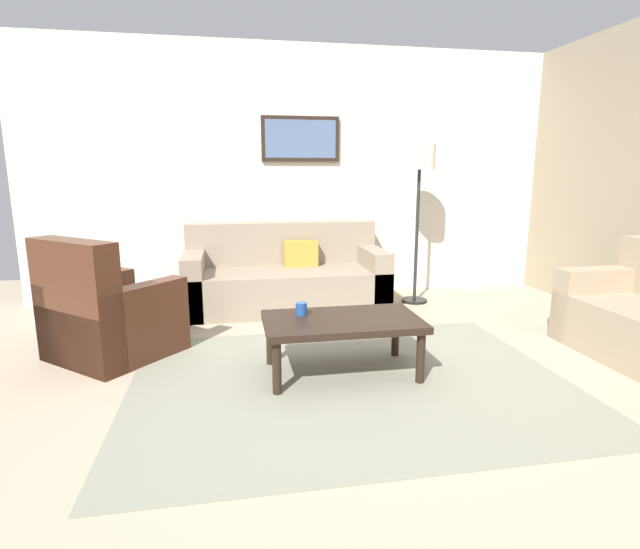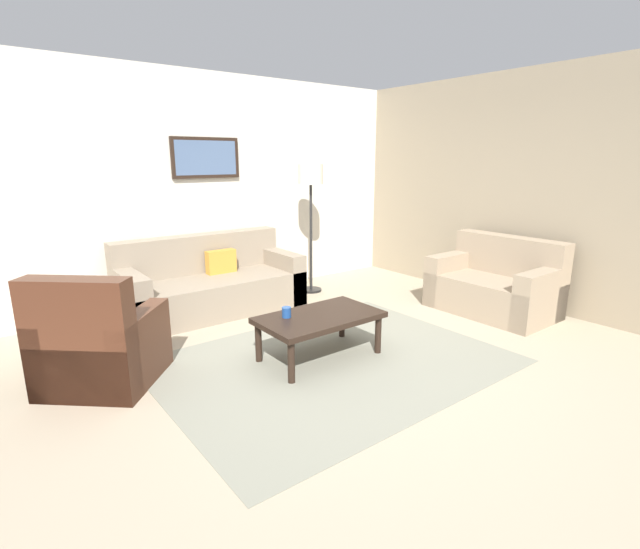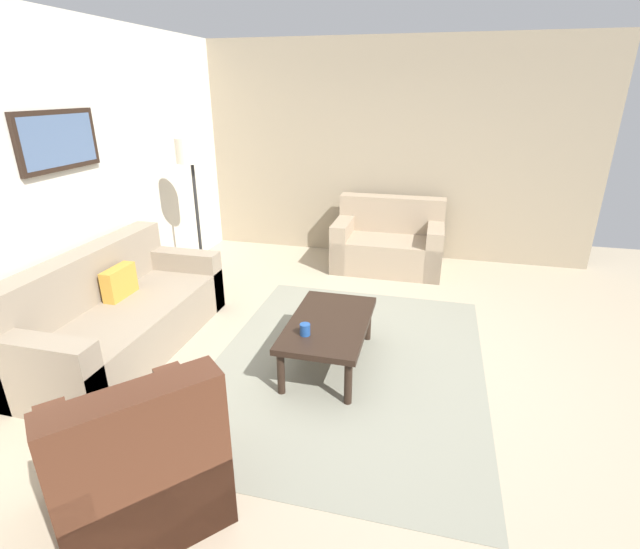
# 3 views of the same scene
# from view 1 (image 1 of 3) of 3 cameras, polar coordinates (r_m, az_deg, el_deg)

# --- Properties ---
(ground_plane) EXTENTS (8.00, 8.00, 0.00)m
(ground_plane) POSITION_cam_1_polar(r_m,az_deg,el_deg) (3.47, 3.50, -12.33)
(ground_plane) COLOR tan
(rear_partition) EXTENTS (6.00, 0.12, 2.80)m
(rear_partition) POSITION_cam_1_polar(r_m,az_deg,el_deg) (5.73, -2.67, 11.57)
(rear_partition) COLOR silver
(rear_partition) RESTS_ON ground_plane
(area_rug) EXTENTS (2.97, 2.25, 0.01)m
(area_rug) POSITION_cam_1_polar(r_m,az_deg,el_deg) (3.47, 3.50, -12.27)
(area_rug) COLOR gray
(area_rug) RESTS_ON ground_plane
(couch_main) EXTENTS (2.08, 0.94, 0.88)m
(couch_main) POSITION_cam_1_polar(r_m,az_deg,el_deg) (5.31, -4.10, -0.47)
(couch_main) COLOR gray
(couch_main) RESTS_ON ground_plane
(armchair_leather) EXTENTS (1.13, 1.13, 0.95)m
(armchair_leather) POSITION_cam_1_polar(r_m,az_deg,el_deg) (4.14, -23.61, -4.79)
(armchair_leather) COLOR #4C2819
(armchair_leather) RESTS_ON ground_plane
(coffee_table) EXTENTS (1.10, 0.64, 0.41)m
(coffee_table) POSITION_cam_1_polar(r_m,az_deg,el_deg) (3.49, 2.58, -5.90)
(coffee_table) COLOR black
(coffee_table) RESTS_ON ground_plane
(cup) EXTENTS (0.08, 0.08, 0.09)m
(cup) POSITION_cam_1_polar(r_m,az_deg,el_deg) (3.53, -2.18, -4.02)
(cup) COLOR #1E478C
(cup) RESTS_ON coffee_table
(lamp_standing) EXTENTS (0.32, 0.32, 1.71)m
(lamp_standing) POSITION_cam_1_polar(r_m,az_deg,el_deg) (5.42, 11.46, 11.44)
(lamp_standing) COLOR black
(lamp_standing) RESTS_ON ground_plane
(framed_artwork) EXTENTS (0.87, 0.04, 0.49)m
(framed_artwork) POSITION_cam_1_polar(r_m,az_deg,el_deg) (5.66, -2.28, 15.46)
(framed_artwork) COLOR black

